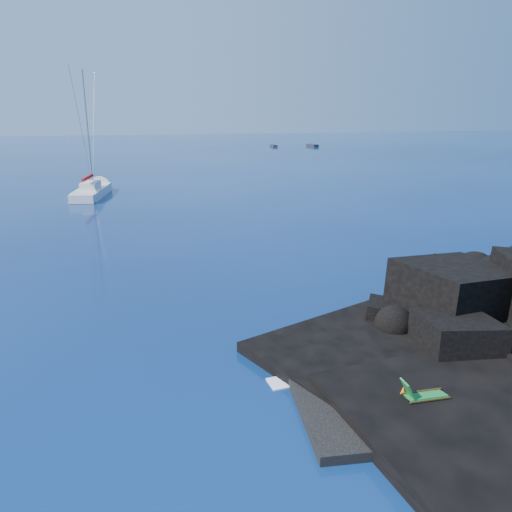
{
  "coord_description": "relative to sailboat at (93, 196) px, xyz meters",
  "views": [
    {
      "loc": [
        -4.87,
        -13.48,
        10.12
      ],
      "look_at": [
        1.85,
        13.13,
        2.0
      ],
      "focal_mm": 35.0,
      "sensor_mm": 36.0,
      "label": 1
    }
  ],
  "objects": [
    {
      "name": "deck_chair",
      "position": [
        13.84,
        -49.67,
        0.89
      ],
      "size": [
        1.59,
        0.73,
        1.08
      ],
      "primitive_type": null,
      "rotation": [
        0.0,
        0.0,
        -0.03
      ],
      "color": "#19712D",
      "rests_on": "beach"
    },
    {
      "name": "marker_cone",
      "position": [
        13.19,
        -49.29,
        0.62
      ],
      "size": [
        0.39,
        0.39,
        0.55
      ],
      "primitive_type": "cone",
      "rotation": [
        0.0,
        0.0,
        0.1
      ],
      "color": "orange",
      "rests_on": "beach"
    },
    {
      "name": "surf_foam",
      "position": [
        14.38,
        -44.33,
        0.0
      ],
      "size": [
        10.0,
        8.0,
        0.06
      ],
      "primitive_type": null,
      "color": "white",
      "rests_on": "ground"
    },
    {
      "name": "distant_boat_a",
      "position": [
        43.92,
        73.22,
        0.0
      ],
      "size": [
        1.32,
        3.99,
        0.53
      ],
      "primitive_type": "cube",
      "rotation": [
        0.0,
        0.0,
        -0.02
      ],
      "color": "#242429",
      "rests_on": "ground"
    },
    {
      "name": "sunbather",
      "position": [
        13.17,
        -48.89,
        0.52
      ],
      "size": [
        1.72,
        0.81,
        0.22
      ],
      "primitive_type": null,
      "rotation": [
        0.0,
        0.0,
        0.25
      ],
      "color": "#E89F7A",
      "rests_on": "towel"
    },
    {
      "name": "towel",
      "position": [
        13.17,
        -48.89,
        0.38
      ],
      "size": [
        2.23,
        1.45,
        0.05
      ],
      "primitive_type": "cube",
      "rotation": [
        0.0,
        0.0,
        0.25
      ],
      "color": "white",
      "rests_on": "beach"
    },
    {
      "name": "sailboat",
      "position": [
        0.0,
        0.0,
        0.0
      ],
      "size": [
        5.18,
        14.23,
        14.61
      ],
      "primitive_type": null,
      "rotation": [
        0.0,
        0.0,
        -0.17
      ],
      "color": "silver",
      "rests_on": "ground"
    },
    {
      "name": "distant_boat_b",
      "position": [
        54.67,
        71.36,
        0.0
      ],
      "size": [
        2.08,
        4.93,
        0.64
      ],
      "primitive_type": "cube",
      "rotation": [
        0.0,
        0.0,
        0.13
      ],
      "color": "#222227",
      "rests_on": "ground"
    },
    {
      "name": "beach",
      "position": [
        13.88,
        -48.83,
        0.0
      ],
      "size": [
        9.08,
        6.86,
        0.7
      ],
      "primitive_type": "cube",
      "rotation": [
        0.0,
        0.0,
        -0.1
      ],
      "color": "black",
      "rests_on": "ground"
    },
    {
      "name": "ground",
      "position": [
        9.38,
        -49.33,
        0.0
      ],
      "size": [
        400.0,
        400.0,
        0.0
      ],
      "primitive_type": "plane",
      "color": "#031035",
      "rests_on": "ground"
    }
  ]
}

